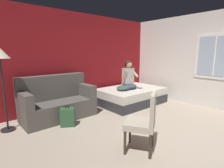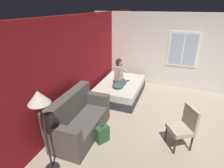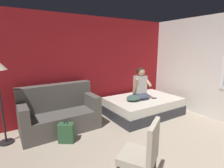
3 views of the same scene
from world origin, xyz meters
name	(u,v)px [view 1 (image 1 of 3)]	position (x,y,z in m)	size (l,w,h in m)	color
ground_plane	(176,143)	(0.00, 0.00, 0.00)	(40.00, 40.00, 0.00)	tan
wall_back_accent	(82,61)	(0.00, 3.16, 1.35)	(10.10, 0.16, 2.70)	maroon
bed	(131,96)	(1.20, 2.26, 0.24)	(2.02, 1.39, 0.48)	#2D2D33
couch	(57,102)	(-1.07, 2.57, 0.39)	(1.71, 0.85, 1.04)	#514C47
side_chair	(144,120)	(-0.63, 0.23, 0.53)	(0.63, 0.63, 0.98)	#382D23
person_seated	(128,77)	(1.10, 2.27, 0.84)	(0.55, 0.48, 0.88)	#383D51
backpack	(68,117)	(-1.12, 1.95, 0.19)	(0.35, 0.34, 0.46)	#2D5133
throw_pillow	(123,88)	(0.84, 2.23, 0.55)	(0.48, 0.36, 0.14)	#385147
cell_phone	(141,88)	(1.44, 2.06, 0.48)	(0.07, 0.14, 0.01)	black
floor_lamp	(0,61)	(-2.17, 2.55, 1.43)	(0.36, 0.36, 1.70)	black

